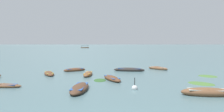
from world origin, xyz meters
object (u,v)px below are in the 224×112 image
(rowboat_7, at_px, (75,70))
(mooring_buoy, at_px, (135,88))
(rowboat_2, at_px, (2,86))
(rowboat_3, at_px, (88,74))
(rowboat_1, at_px, (49,74))
(ferry_0, at_px, (85,48))
(rowboat_6, at_px, (207,92))
(rowboat_0, at_px, (112,78))
(rowboat_9, at_px, (129,70))
(rowboat_4, at_px, (80,88))
(rowboat_5, at_px, (158,68))

(rowboat_7, bearing_deg, mooring_buoy, -61.75)
(rowboat_2, distance_m, rowboat_3, 9.53)
(rowboat_1, xyz_separation_m, mooring_buoy, (9.19, -8.70, -0.04))
(mooring_buoy, bearing_deg, ferry_0, 95.44)
(rowboat_2, height_order, rowboat_7, rowboat_7)
(rowboat_2, relative_size, mooring_buoy, 3.17)
(rowboat_6, xyz_separation_m, rowboat_7, (-11.48, 14.35, -0.05))
(rowboat_0, xyz_separation_m, rowboat_2, (-9.91, -3.01, -0.04))
(rowboat_1, relative_size, rowboat_7, 1.12)
(rowboat_1, distance_m, rowboat_9, 10.78)
(rowboat_9, relative_size, ferry_0, 0.61)
(rowboat_4, relative_size, rowboat_7, 1.36)
(rowboat_3, bearing_deg, mooring_buoy, -60.88)
(rowboat_7, relative_size, ferry_0, 0.45)
(rowboat_9, relative_size, mooring_buoy, 3.95)
(rowboat_1, xyz_separation_m, rowboat_9, (10.39, 2.88, 0.04))
(rowboat_0, height_order, rowboat_6, rowboat_6)
(rowboat_6, relative_size, ferry_0, 0.54)
(rowboat_3, height_order, rowboat_7, same)
(rowboat_2, xyz_separation_m, rowboat_5, (17.31, 11.61, 0.04))
(rowboat_1, bearing_deg, rowboat_0, -28.67)
(rowboat_3, xyz_separation_m, rowboat_9, (5.56, 3.75, 0.02))
(rowboat_1, bearing_deg, rowboat_5, 16.69)
(ferry_0, bearing_deg, rowboat_3, -85.86)
(rowboat_1, height_order, rowboat_3, rowboat_3)
(rowboat_4, relative_size, mooring_buoy, 3.94)
(rowboat_0, xyz_separation_m, rowboat_3, (-2.71, 3.25, 0.00))
(rowboat_2, bearing_deg, rowboat_7, 63.96)
(rowboat_9, height_order, mooring_buoy, mooring_buoy)
(rowboat_9, bearing_deg, rowboat_0, -112.14)
(rowboat_4, height_order, rowboat_5, rowboat_4)
(rowboat_2, distance_m, ferry_0, 164.42)
(rowboat_0, distance_m, rowboat_4, 5.59)
(rowboat_2, xyz_separation_m, mooring_buoy, (11.55, -1.56, -0.02))
(rowboat_1, distance_m, mooring_buoy, 12.65)
(rowboat_0, bearing_deg, ferry_0, 95.01)
(rowboat_3, height_order, mooring_buoy, mooring_buoy)
(rowboat_2, bearing_deg, rowboat_6, -13.26)
(rowboat_3, bearing_deg, rowboat_4, -91.74)
(rowboat_6, height_order, mooring_buoy, mooring_buoy)
(rowboat_3, bearing_deg, rowboat_1, 169.73)
(rowboat_0, distance_m, ferry_0, 161.98)
(ferry_0, bearing_deg, mooring_buoy, -84.56)
(rowboat_0, bearing_deg, mooring_buoy, -70.25)
(ferry_0, bearing_deg, rowboat_2, -88.52)
(rowboat_4, distance_m, rowboat_5, 16.90)
(rowboat_2, relative_size, rowboat_4, 0.80)
(rowboat_0, height_order, rowboat_9, rowboat_9)
(rowboat_0, distance_m, rowboat_9, 7.56)
(rowboat_1, relative_size, rowboat_4, 0.82)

